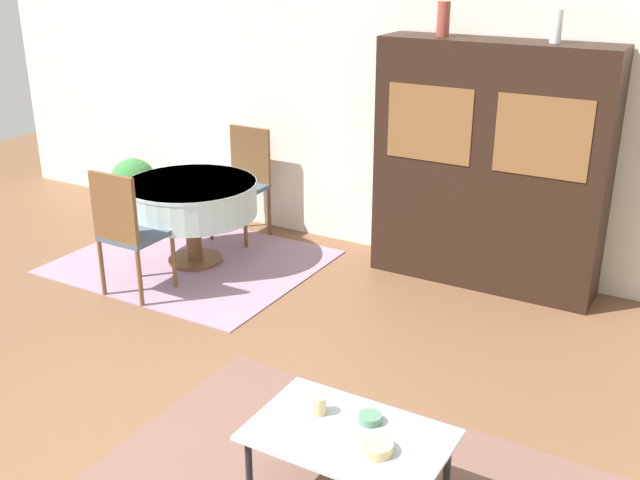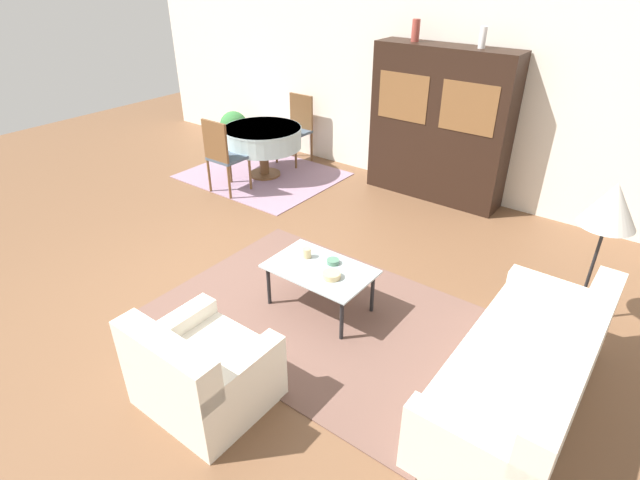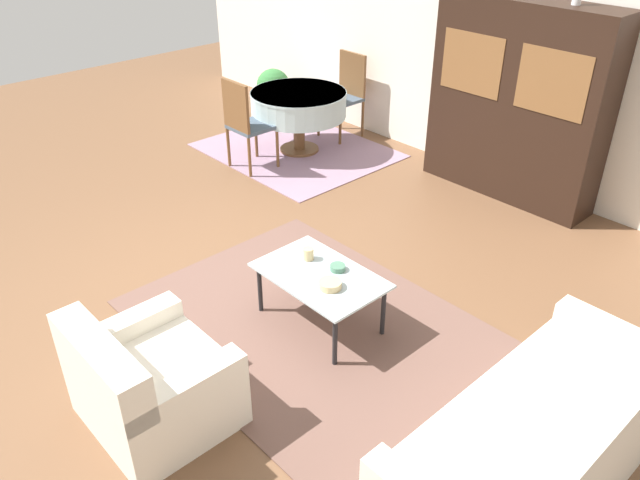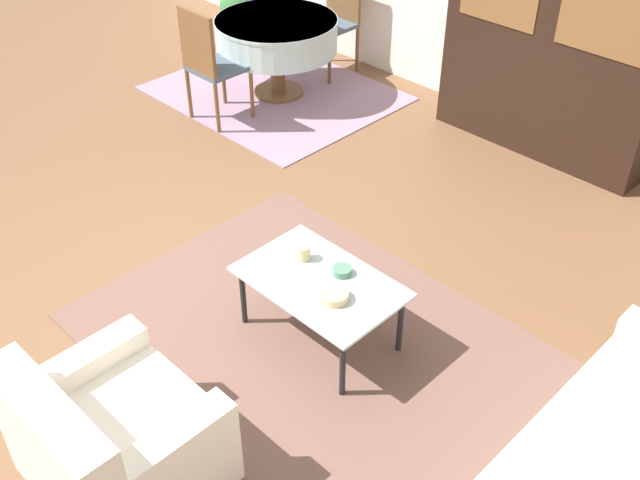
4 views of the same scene
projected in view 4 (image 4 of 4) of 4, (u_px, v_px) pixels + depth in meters
ground_plane at (182, 290)px, 5.01m from camera, size 14.00×14.00×0.00m
area_rug at (324, 351)px, 4.55m from camera, size 2.96×2.04×0.01m
dining_rug at (275, 93)px, 7.36m from camera, size 2.18×1.81×0.01m
armchair at (113, 441)px, 3.66m from camera, size 0.89×0.80×0.78m
coffee_table at (320, 286)px, 4.42m from camera, size 0.97×0.62×0.44m
display_cabinet at (558, 36)px, 5.95m from camera, size 1.85×0.46×2.00m
dining_table at (277, 35)px, 7.00m from camera, size 1.15×1.15×0.74m
dining_chair_near at (209, 60)px, 6.55m from camera, size 0.44×0.44×1.05m
dining_chair_far at (336, 13)px, 7.46m from camera, size 0.44×0.44×1.05m
cup at (304, 253)px, 4.52m from camera, size 0.08×0.08×0.10m
bowl at (334, 296)px, 4.24m from camera, size 0.17×0.17×0.05m
bowl_small at (342, 271)px, 4.43m from camera, size 0.12×0.12×0.04m
potted_plant at (241, 10)px, 8.28m from camera, size 0.47×0.47×0.62m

